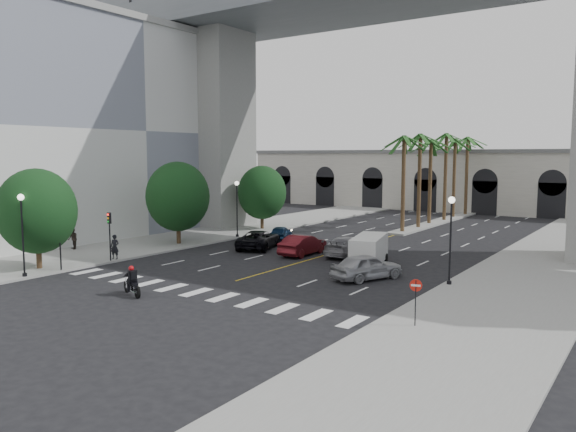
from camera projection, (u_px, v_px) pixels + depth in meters
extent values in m
plane|color=black|center=(214.00, 287.00, 33.06)|extent=(140.00, 140.00, 0.00)
cube|color=gray|center=(202.00, 235.00, 53.78)|extent=(8.00, 100.00, 0.15)
cube|color=gray|center=(538.00, 272.00, 36.94)|extent=(8.00, 100.00, 0.15)
cube|color=gray|center=(437.00, 222.00, 64.23)|extent=(2.00, 24.00, 0.20)
cube|color=silver|center=(92.00, 133.00, 56.97)|extent=(16.00, 32.00, 20.00)
cube|color=gray|center=(89.00, 29.00, 55.86)|extent=(16.50, 32.50, 0.60)
cube|color=beige|center=(480.00, 182.00, 77.76)|extent=(70.00, 10.00, 8.00)
cube|color=slate|center=(481.00, 151.00, 77.30)|extent=(71.00, 10.50, 0.50)
cube|color=gray|center=(221.00, 130.00, 60.37)|extent=(5.00, 6.00, 20.80)
cylinder|color=#47331E|center=(403.00, 186.00, 55.52)|extent=(0.40, 0.40, 9.50)
cylinder|color=#47331E|center=(419.00, 182.00, 58.73)|extent=(0.40, 0.40, 9.80)
cylinder|color=#47331E|center=(430.00, 183.00, 62.21)|extent=(0.40, 0.40, 9.30)
cylinder|color=#47331E|center=(445.00, 178.00, 65.25)|extent=(0.40, 0.40, 10.10)
cylinder|color=#47331E|center=(454.00, 179.00, 68.70)|extent=(0.40, 0.40, 9.60)
cylinder|color=#47331E|center=(466.00, 177.00, 71.80)|extent=(0.40, 0.40, 9.90)
cylinder|color=#382616|center=(39.00, 253.00, 37.76)|extent=(0.36, 0.36, 2.34)
ellipsoid|color=black|center=(37.00, 211.00, 37.45)|extent=(5.20, 5.20, 5.72)
cylinder|color=#382616|center=(179.00, 231.00, 48.43)|extent=(0.36, 0.36, 2.45)
ellipsoid|color=black|center=(178.00, 196.00, 48.10)|extent=(5.44, 5.44, 5.98)
cylinder|color=#382616|center=(262.00, 219.00, 58.28)|extent=(0.36, 0.36, 2.27)
ellipsoid|color=black|center=(262.00, 192.00, 57.98)|extent=(5.04, 5.04, 5.54)
cylinder|color=black|center=(25.00, 276.00, 35.33)|extent=(0.28, 0.28, 0.36)
cylinder|color=black|center=(23.00, 238.00, 35.07)|extent=(0.11, 0.11, 5.00)
sphere|color=white|center=(21.00, 197.00, 34.79)|extent=(0.40, 0.40, 0.40)
cylinder|color=black|center=(237.00, 236.00, 52.57)|extent=(0.28, 0.28, 0.36)
cylinder|color=black|center=(237.00, 211.00, 52.30)|extent=(0.11, 0.11, 5.00)
sphere|color=white|center=(237.00, 183.00, 52.03)|extent=(0.40, 0.40, 0.40)
cylinder|color=black|center=(449.00, 284.00, 33.21)|extent=(0.28, 0.28, 0.36)
cylinder|color=black|center=(450.00, 243.00, 32.95)|extent=(0.11, 0.11, 5.00)
sphere|color=white|center=(452.00, 200.00, 32.67)|extent=(0.40, 0.40, 0.40)
cylinder|color=black|center=(60.00, 246.00, 37.16)|extent=(0.10, 0.10, 3.50)
cube|color=black|center=(59.00, 224.00, 37.00)|extent=(0.25, 0.18, 0.80)
cylinder|color=black|center=(110.00, 239.00, 40.44)|extent=(0.10, 0.10, 3.50)
cube|color=black|center=(109.00, 218.00, 40.28)|extent=(0.25, 0.18, 0.80)
cylinder|color=black|center=(127.00, 286.00, 31.79)|extent=(0.68, 0.34, 0.68)
cylinder|color=black|center=(137.00, 292.00, 30.46)|extent=(0.68, 0.34, 0.68)
cube|color=silver|center=(132.00, 288.00, 31.07)|extent=(0.54, 0.46, 0.30)
cube|color=black|center=(131.00, 282.00, 31.17)|extent=(0.67, 0.45, 0.23)
cube|color=black|center=(134.00, 284.00, 30.76)|extent=(0.57, 0.43, 0.14)
cylinder|color=black|center=(128.00, 276.00, 31.51)|extent=(0.25, 0.60, 0.03)
cube|color=black|center=(132.00, 276.00, 30.92)|extent=(0.43, 0.51, 0.59)
cube|color=black|center=(134.00, 275.00, 30.77)|extent=(0.27, 0.38, 0.43)
sphere|color=#B80C10|center=(131.00, 268.00, 31.01)|extent=(0.30, 0.30, 0.30)
imported|color=#9E9FA2|center=(367.00, 267.00, 35.06)|extent=(3.67, 5.13, 1.62)
imported|color=#511016|center=(303.00, 245.00, 43.67)|extent=(1.81, 4.87, 1.59)
imported|color=black|center=(259.00, 239.00, 46.65)|extent=(4.20, 6.03, 1.53)
imported|color=slate|center=(349.00, 246.00, 43.19)|extent=(2.25, 5.34, 1.54)
imported|color=#0E2645|center=(281.00, 233.00, 51.26)|extent=(2.97, 4.20, 1.33)
cube|color=silver|center=(369.00, 249.00, 39.24)|extent=(3.08, 5.29, 1.85)
cube|color=black|center=(362.00, 251.00, 37.00)|extent=(1.71, 0.67, 0.78)
cylinder|color=black|center=(351.00, 265.00, 37.98)|extent=(0.42, 0.69, 0.65)
cylinder|color=black|center=(377.00, 267.00, 37.40)|extent=(0.42, 0.69, 0.65)
cylinder|color=black|center=(362.00, 256.00, 41.27)|extent=(0.42, 0.69, 0.65)
cylinder|color=black|center=(385.00, 258.00, 40.69)|extent=(0.42, 0.69, 0.65)
imported|color=black|center=(115.00, 247.00, 41.08)|extent=(0.77, 0.65, 1.81)
imported|color=black|center=(73.00, 239.00, 45.34)|extent=(1.04, 0.93, 1.77)
cylinder|color=black|center=(415.00, 305.00, 25.02)|extent=(0.05, 0.05, 2.22)
cylinder|color=#B3170C|center=(416.00, 285.00, 24.92)|extent=(0.55, 0.16, 0.56)
cube|color=silver|center=(416.00, 285.00, 24.92)|extent=(0.42, 0.12, 0.09)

